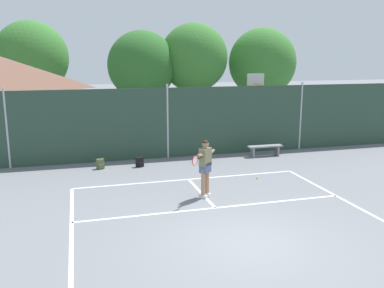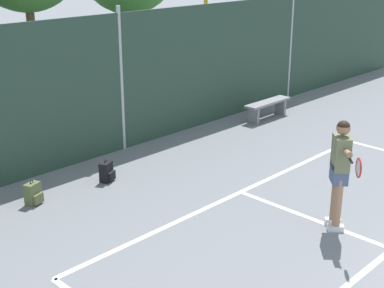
% 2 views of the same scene
% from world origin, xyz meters
% --- Properties ---
extents(chainlink_fence, '(26.09, 0.09, 3.23)m').
position_xyz_m(chainlink_fence, '(-0.00, 9.00, 1.54)').
color(chainlink_fence, '#284233').
rests_on(chainlink_fence, ground).
extents(basketball_hoop, '(0.90, 0.67, 3.55)m').
position_xyz_m(basketball_hoop, '(5.03, 11.07, 2.31)').
color(basketball_hoop, yellow).
rests_on(basketball_hoop, ground).
extents(tennis_player, '(1.05, 1.06, 1.85)m').
position_xyz_m(tennis_player, '(-0.01, 3.48, 1.11)').
color(tennis_player, silver).
rests_on(tennis_player, ground).
extents(tennis_ball, '(0.07, 0.07, 0.07)m').
position_xyz_m(tennis_ball, '(2.44, 4.90, 0.03)').
color(tennis_ball, '#CCE033').
rests_on(tennis_ball, ground).
extents(backpack_olive, '(0.32, 0.31, 0.46)m').
position_xyz_m(backpack_olive, '(-3.01, 7.86, 0.19)').
color(backpack_olive, '#566038').
rests_on(backpack_olive, ground).
extents(backpack_black, '(0.33, 0.33, 0.46)m').
position_xyz_m(backpack_black, '(-1.45, 7.74, 0.19)').
color(backpack_black, black).
rests_on(backpack_black, ground).
extents(courtside_bench, '(1.60, 0.36, 0.48)m').
position_xyz_m(courtside_bench, '(4.26, 8.08, 0.36)').
color(courtside_bench, gray).
rests_on(courtside_bench, ground).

